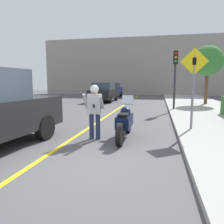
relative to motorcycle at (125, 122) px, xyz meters
The scene contains 10 objects.
ground_plane 2.75m from the motorcycle, 111.10° to the right, with size 80.00×80.00×0.00m, color #4C4C4F.
road_center_line 3.85m from the motorcycle, 114.36° to the left, with size 0.12×36.00×0.01m.
building_backdrop 23.73m from the motorcycle, 92.37° to the left, with size 28.00×1.20×7.61m.
motorcycle is the anchor object (origin of this frame).
person_biker 1.05m from the motorcycle, 162.31° to the right, with size 0.59×0.46×1.66m.
crossing_sign 2.80m from the motorcycle, 31.02° to the left, with size 0.91×0.08×2.74m.
traffic_light 7.46m from the motorcycle, 74.57° to the left, with size 0.26×0.30×3.40m.
street_tree 11.93m from the motorcycle, 67.56° to the left, with size 2.17×2.17×4.22m.
parked_car_black 12.74m from the motorcycle, 106.97° to the left, with size 1.88×4.20×1.68m.
parked_car_blue 18.66m from the motorcycle, 103.28° to the left, with size 1.88×4.20×1.68m.
Camera 1 is at (1.97, -4.03, 1.74)m, focal length 35.00 mm.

